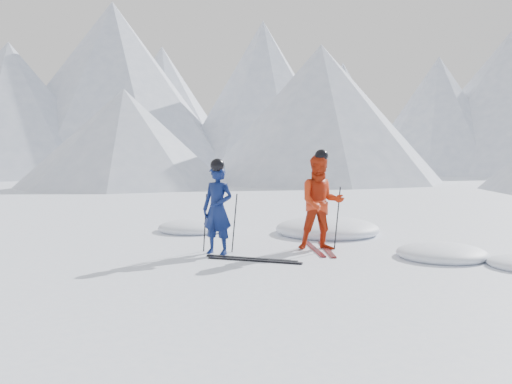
# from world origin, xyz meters

# --- Properties ---
(ground) EXTENTS (160.00, 160.00, 0.00)m
(ground) POSITION_xyz_m (0.00, 0.00, 0.00)
(ground) COLOR white
(ground) RESTS_ON ground
(mountain_range) EXTENTS (106.15, 62.94, 15.53)m
(mountain_range) POSITION_xyz_m (5.71, 35.31, 6.72)
(mountain_range) COLOR #B2BCD1
(mountain_range) RESTS_ON ground
(skier_blue) EXTENTS (0.68, 0.52, 1.66)m
(skier_blue) POSITION_xyz_m (-2.23, -0.40, 0.83)
(skier_blue) COLOR #0C1A4D
(skier_blue) RESTS_ON ground
(skier_red) EXTENTS (1.06, 0.93, 1.83)m
(skier_red) POSITION_xyz_m (-0.44, 0.51, 0.92)
(skier_red) COLOR red
(skier_red) RESTS_ON ground
(pole_blue_left) EXTENTS (0.11, 0.08, 1.11)m
(pole_blue_left) POSITION_xyz_m (-2.53, -0.25, 0.55)
(pole_blue_left) COLOR black
(pole_blue_left) RESTS_ON ground
(pole_blue_right) EXTENTS (0.11, 0.07, 1.11)m
(pole_blue_right) POSITION_xyz_m (-1.98, -0.15, 0.55)
(pole_blue_right) COLOR black
(pole_blue_right) RESTS_ON ground
(pole_red_left) EXTENTS (0.12, 0.10, 1.22)m
(pole_red_left) POSITION_xyz_m (-0.74, 0.76, 0.61)
(pole_red_left) COLOR black
(pole_red_left) RESTS_ON ground
(pole_red_right) EXTENTS (0.12, 0.09, 1.22)m
(pole_red_right) POSITION_xyz_m (-0.14, 0.66, 0.61)
(pole_red_right) COLOR black
(pole_red_right) RESTS_ON ground
(ski_worn_left) EXTENTS (0.66, 1.63, 0.03)m
(ski_worn_left) POSITION_xyz_m (-0.56, 0.51, 0.01)
(ski_worn_left) COLOR black
(ski_worn_left) RESTS_ON ground
(ski_worn_right) EXTENTS (0.55, 1.66, 0.03)m
(ski_worn_right) POSITION_xyz_m (-0.32, 0.51, 0.01)
(ski_worn_right) COLOR black
(ski_worn_right) RESTS_ON ground
(ski_loose_a) EXTENTS (1.70, 0.26, 0.03)m
(ski_loose_a) POSITION_xyz_m (-1.49, -0.75, 0.01)
(ski_loose_a) COLOR black
(ski_loose_a) RESTS_ON ground
(ski_loose_b) EXTENTS (1.70, 0.20, 0.03)m
(ski_loose_b) POSITION_xyz_m (-1.39, -0.90, 0.01)
(ski_loose_b) COLOR black
(ski_loose_b) RESTS_ON ground
(snow_lumps) EXTENTS (8.23, 4.68, 0.53)m
(snow_lumps) POSITION_xyz_m (-0.62, 1.97, 0.00)
(snow_lumps) COLOR white
(snow_lumps) RESTS_ON ground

